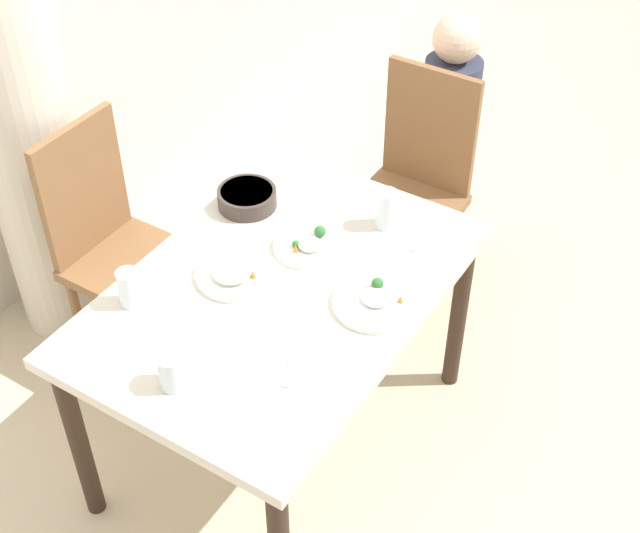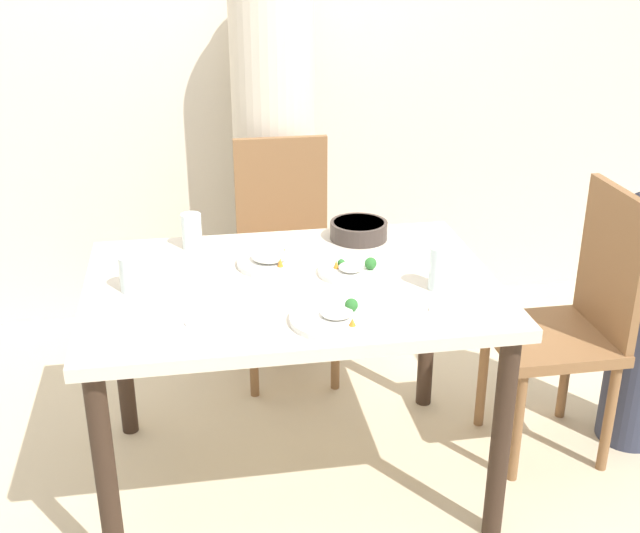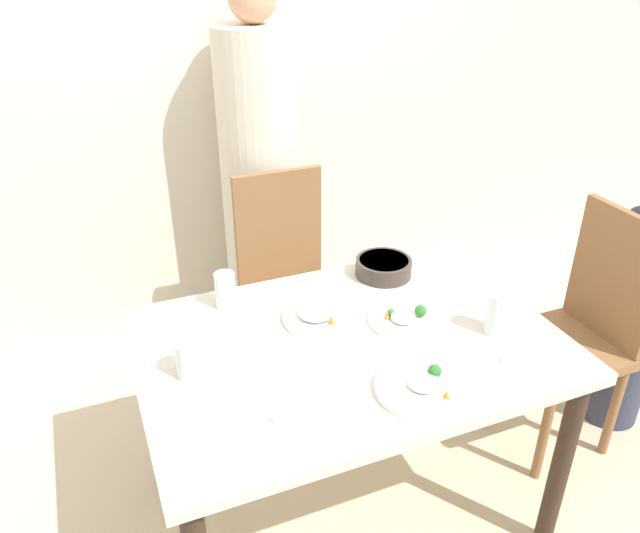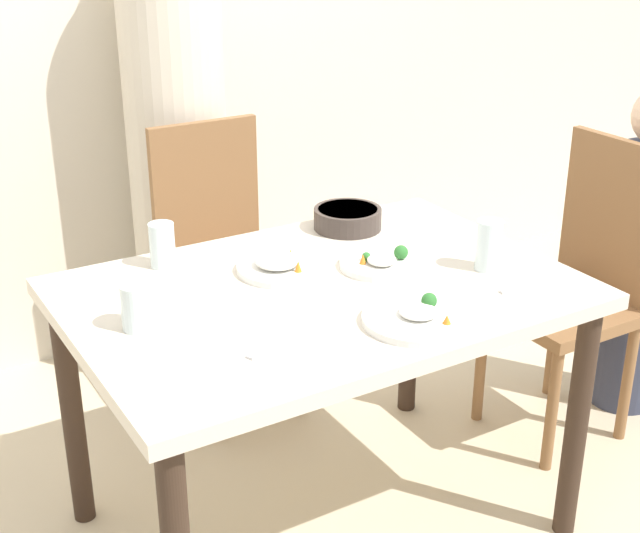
{
  "view_description": "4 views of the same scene",
  "coord_description": "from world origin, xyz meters",
  "px_view_note": "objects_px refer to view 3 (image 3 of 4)",
  "views": [
    {
      "loc": [
        -1.63,
        -1.17,
        2.57
      ],
      "look_at": [
        0.08,
        -0.1,
        0.81
      ],
      "focal_mm": 50.0,
      "sensor_mm": 36.0,
      "label": 1
    },
    {
      "loc": [
        -0.29,
        -2.24,
        1.77
      ],
      "look_at": [
        0.09,
        -0.01,
        0.79
      ],
      "focal_mm": 45.0,
      "sensor_mm": 36.0,
      "label": 2
    },
    {
      "loc": [
        -0.67,
        -1.4,
        1.85
      ],
      "look_at": [
        -0.07,
        0.06,
        0.98
      ],
      "focal_mm": 35.0,
      "sensor_mm": 36.0,
      "label": 3
    },
    {
      "loc": [
        -1.06,
        -1.76,
        1.67
      ],
      "look_at": [
        0.03,
        0.07,
        0.77
      ],
      "focal_mm": 50.0,
      "sensor_mm": 36.0,
      "label": 4
    }
  ],
  "objects_px": {
    "chair_adult_spot": "(289,280)",
    "person_adult": "(262,194)",
    "chair_child_spot": "(580,327)",
    "bowl_curry": "(384,267)",
    "glass_water_tall": "(497,313)",
    "plate_rice_adult": "(403,319)",
    "person_child": "(637,309)"
  },
  "relations": [
    {
      "from": "person_child",
      "to": "glass_water_tall",
      "type": "distance_m",
      "value": 0.88
    },
    {
      "from": "chair_adult_spot",
      "to": "person_adult",
      "type": "height_order",
      "value": "person_adult"
    },
    {
      "from": "chair_adult_spot",
      "to": "plate_rice_adult",
      "type": "distance_m",
      "value": 0.8
    },
    {
      "from": "person_child",
      "to": "chair_adult_spot",
      "type": "bearing_deg",
      "value": 147.43
    },
    {
      "from": "plate_rice_adult",
      "to": "chair_adult_spot",
      "type": "bearing_deg",
      "value": 98.85
    },
    {
      "from": "bowl_curry",
      "to": "glass_water_tall",
      "type": "height_order",
      "value": "glass_water_tall"
    },
    {
      "from": "bowl_curry",
      "to": "person_adult",
      "type": "bearing_deg",
      "value": 104.08
    },
    {
      "from": "chair_child_spot",
      "to": "person_adult",
      "type": "height_order",
      "value": "person_adult"
    },
    {
      "from": "chair_adult_spot",
      "to": "bowl_curry",
      "type": "relative_size",
      "value": 4.85
    },
    {
      "from": "chair_adult_spot",
      "to": "glass_water_tall",
      "type": "xyz_separation_m",
      "value": [
        0.35,
        -0.91,
        0.29
      ]
    },
    {
      "from": "plate_rice_adult",
      "to": "chair_child_spot",
      "type": "bearing_deg",
      "value": 0.52
    },
    {
      "from": "person_adult",
      "to": "person_child",
      "type": "distance_m",
      "value": 1.62
    },
    {
      "from": "chair_child_spot",
      "to": "bowl_curry",
      "type": "height_order",
      "value": "chair_child_spot"
    },
    {
      "from": "person_adult",
      "to": "glass_water_tall",
      "type": "height_order",
      "value": "person_adult"
    },
    {
      "from": "plate_rice_adult",
      "to": "bowl_curry",
      "type": "bearing_deg",
      "value": 74.22
    },
    {
      "from": "chair_child_spot",
      "to": "bowl_curry",
      "type": "relative_size",
      "value": 4.85
    },
    {
      "from": "person_child",
      "to": "bowl_curry",
      "type": "distance_m",
      "value": 1.04
    },
    {
      "from": "person_child",
      "to": "bowl_curry",
      "type": "bearing_deg",
      "value": 163.5
    },
    {
      "from": "chair_adult_spot",
      "to": "person_child",
      "type": "bearing_deg",
      "value": -32.57
    },
    {
      "from": "chair_child_spot",
      "to": "glass_water_tall",
      "type": "relative_size",
      "value": 7.16
    },
    {
      "from": "bowl_curry",
      "to": "glass_water_tall",
      "type": "relative_size",
      "value": 1.48
    },
    {
      "from": "chair_adult_spot",
      "to": "chair_child_spot",
      "type": "distance_m",
      "value": 1.17
    },
    {
      "from": "glass_water_tall",
      "to": "chair_child_spot",
      "type": "bearing_deg",
      "value": 16.37
    },
    {
      "from": "chair_child_spot",
      "to": "plate_rice_adult",
      "type": "height_order",
      "value": "chair_child_spot"
    },
    {
      "from": "chair_adult_spot",
      "to": "plate_rice_adult",
      "type": "height_order",
      "value": "chair_adult_spot"
    },
    {
      "from": "plate_rice_adult",
      "to": "glass_water_tall",
      "type": "distance_m",
      "value": 0.29
    },
    {
      "from": "glass_water_tall",
      "to": "person_child",
      "type": "bearing_deg",
      "value": 10.98
    },
    {
      "from": "chair_child_spot",
      "to": "glass_water_tall",
      "type": "bearing_deg",
      "value": -73.63
    },
    {
      "from": "plate_rice_adult",
      "to": "person_adult",
      "type": "bearing_deg",
      "value": 96.13
    },
    {
      "from": "person_adult",
      "to": "chair_child_spot",
      "type": "bearing_deg",
      "value": -50.6
    },
    {
      "from": "chair_child_spot",
      "to": "chair_adult_spot",
      "type": "bearing_deg",
      "value": -129.93
    },
    {
      "from": "glass_water_tall",
      "to": "bowl_curry",
      "type": "bearing_deg",
      "value": 108.85
    }
  ]
}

